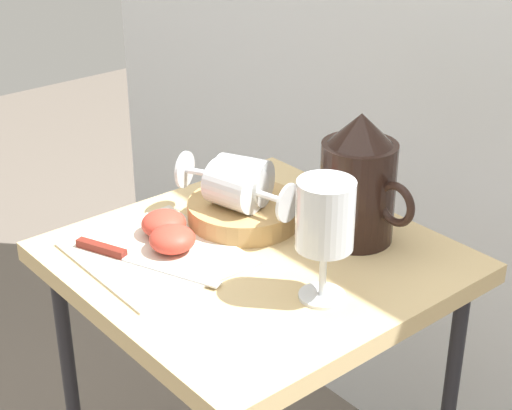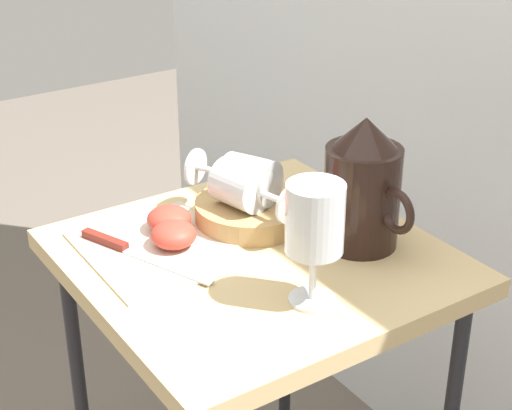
# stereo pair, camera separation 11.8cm
# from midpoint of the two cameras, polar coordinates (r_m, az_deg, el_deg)

# --- Properties ---
(table) EXTENTS (0.52, 0.52, 0.72)m
(table) POSITION_cam_midpoint_polar(r_m,az_deg,el_deg) (1.26, 2.70, -6.39)
(table) COLOR tan
(table) RESTS_ON ground_plane
(linen_napkin) EXTENTS (0.24, 0.21, 0.00)m
(linen_napkin) POSITION_cam_midpoint_polar(r_m,az_deg,el_deg) (1.23, -4.09, -3.09)
(linen_napkin) COLOR beige
(linen_napkin) RESTS_ON table
(basket_tray) EXTENTS (0.18, 0.18, 0.03)m
(basket_tray) POSITION_cam_midpoint_polar(r_m,az_deg,el_deg) (1.31, 2.28, -0.49)
(basket_tray) COLOR tan
(basket_tray) RESTS_ON table
(pitcher) EXTENTS (0.17, 0.11, 0.20)m
(pitcher) POSITION_cam_midpoint_polar(r_m,az_deg,el_deg) (1.23, 10.13, 0.66)
(pitcher) COLOR black
(pitcher) RESTS_ON table
(wine_glass_upright) EXTENTS (0.08, 0.08, 0.17)m
(wine_glass_upright) POSITION_cam_midpoint_polar(r_m,az_deg,el_deg) (1.06, 7.29, -1.44)
(wine_glass_upright) COLOR silver
(wine_glass_upright) RESTS_ON table
(wine_glass_tipped_near) EXTENTS (0.16, 0.12, 0.07)m
(wine_glass_tipped_near) POSITION_cam_midpoint_polar(r_m,az_deg,el_deg) (1.28, 2.03, 1.75)
(wine_glass_tipped_near) COLOR silver
(wine_glass_tipped_near) RESTS_ON basket_tray
(wine_glass_tipped_far) EXTENTS (0.15, 0.10, 0.07)m
(wine_glass_tipped_far) POSITION_cam_midpoint_polar(r_m,az_deg,el_deg) (1.26, 1.83, 1.28)
(wine_glass_tipped_far) COLOR silver
(wine_glass_tipped_far) RESTS_ON basket_tray
(apple_half_left) EXTENTS (0.07, 0.07, 0.04)m
(apple_half_left) POSITION_cam_midpoint_polar(r_m,az_deg,el_deg) (1.27, -3.40, -1.03)
(apple_half_left) COLOR #CC3D2D
(apple_half_left) RESTS_ON linen_napkin
(apple_half_right) EXTENTS (0.07, 0.07, 0.04)m
(apple_half_right) POSITION_cam_midpoint_polar(r_m,az_deg,el_deg) (1.22, -2.97, -2.14)
(apple_half_right) COLOR #CC3D2D
(apple_half_right) RESTS_ON linen_napkin
(knife) EXTENTS (0.23, 0.10, 0.01)m
(knife) POSITION_cam_midpoint_polar(r_m,az_deg,el_deg) (1.22, -6.26, -3.10)
(knife) COLOR silver
(knife) RESTS_ON linen_napkin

